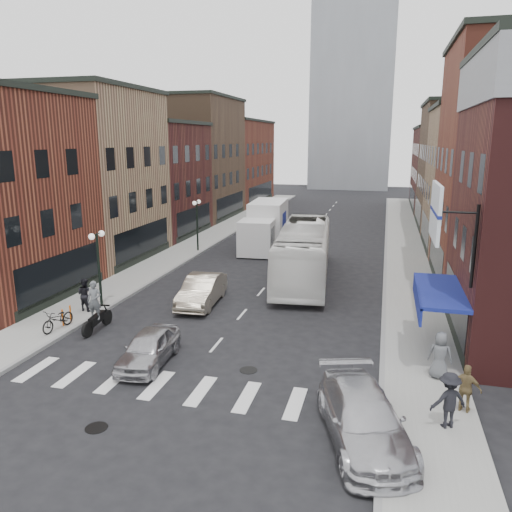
{
  "coord_description": "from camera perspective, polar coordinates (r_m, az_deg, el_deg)",
  "views": [
    {
      "loc": [
        6.76,
        -18.1,
        8.69
      ],
      "look_at": [
        0.6,
        5.54,
        2.97
      ],
      "focal_mm": 35.0,
      "sensor_mm": 36.0,
      "label": 1
    }
  ],
  "objects": [
    {
      "name": "billboard_sign",
      "position": [
        18.87,
        20.09,
        4.57
      ],
      "size": [
        1.52,
        3.0,
        3.7
      ],
      "color": "black",
      "rests_on": "ground"
    },
    {
      "name": "bike_rack",
      "position": [
        25.47,
        -20.83,
        -6.37
      ],
      "size": [
        0.08,
        0.68,
        0.8
      ],
      "color": "#D8590C",
      "rests_on": "sidewalk_left"
    },
    {
      "name": "ped_right_a",
      "position": [
        16.7,
        21.17,
        -15.1
      ],
      "size": [
        1.27,
        0.98,
        1.76
      ],
      "primitive_type": "imported",
      "rotation": [
        0.0,
        0.0,
        3.56
      ],
      "color": "black",
      "rests_on": "sidewalk_right"
    },
    {
      "name": "awning_blue",
      "position": [
        21.58,
        19.79,
        -3.95
      ],
      "size": [
        1.8,
        5.0,
        0.78
      ],
      "color": "navy",
      "rests_on": "ground"
    },
    {
      "name": "ped_left_solo",
      "position": [
        26.92,
        -18.96,
        -4.18
      ],
      "size": [
        0.89,
        0.6,
        1.69
      ],
      "primitive_type": "imported",
      "rotation": [
        0.0,
        0.0,
        2.98
      ],
      "color": "black",
      "rests_on": "sidewalk_left"
    },
    {
      "name": "bldg_right_far_b",
      "position": [
        67.7,
        21.87,
        9.24
      ],
      "size": [
        10.3,
        16.2,
        10.3
      ],
      "color": "#411717",
      "rests_on": "ground"
    },
    {
      "name": "bldg_right_far_a",
      "position": [
        53.8,
        23.73,
        9.37
      ],
      "size": [
        10.3,
        12.2,
        12.3
      ],
      "color": "brown",
      "rests_on": "ground"
    },
    {
      "name": "sedan_left_near",
      "position": [
        20.46,
        -12.17,
        -10.22
      ],
      "size": [
        1.86,
        4.05,
        1.35
      ],
      "primitive_type": "imported",
      "rotation": [
        0.0,
        0.0,
        0.07
      ],
      "color": "#AEADB2",
      "rests_on": "ground"
    },
    {
      "name": "bldg_right_mid_b",
      "position": [
        43.01,
        25.86,
        7.82
      ],
      "size": [
        10.3,
        10.2,
        11.3
      ],
      "color": "#9B7355",
      "rests_on": "ground"
    },
    {
      "name": "sidewalk_right",
      "position": [
        41.05,
        16.7,
        0.49
      ],
      "size": [
        3.0,
        74.0,
        0.15
      ],
      "primitive_type": "cube",
      "color": "gray",
      "rests_on": "ground"
    },
    {
      "name": "curb_right",
      "position": [
        41.03,
        14.6,
        0.51
      ],
      "size": [
        0.2,
        74.0,
        0.16
      ],
      "primitive_type": "cube",
      "color": "gray",
      "rests_on": "ground"
    },
    {
      "name": "streetlamp_near",
      "position": [
        26.88,
        -17.6,
        0.12
      ],
      "size": [
        0.32,
        1.22,
        4.11
      ],
      "color": "black",
      "rests_on": "ground"
    },
    {
      "name": "bldg_left_far_a",
      "position": [
        57.42,
        -7.81,
        11.01
      ],
      "size": [
        10.3,
        12.2,
        13.3
      ],
      "color": "brown",
      "rests_on": "ground"
    },
    {
      "name": "bldg_left_mid_a",
      "position": [
        38.86,
        -19.71,
        8.66
      ],
      "size": [
        10.3,
        10.2,
        12.3
      ],
      "color": "#9B7355",
      "rests_on": "ground"
    },
    {
      "name": "box_truck",
      "position": [
        40.62,
        1.07,
        3.46
      ],
      "size": [
        3.01,
        8.74,
        3.74
      ],
      "rotation": [
        0.0,
        0.0,
        0.07
      ],
      "color": "silver",
      "rests_on": "ground"
    },
    {
      "name": "transit_bus",
      "position": [
        31.61,
        5.48,
        0.45
      ],
      "size": [
        4.2,
        12.9,
        3.53
      ],
      "primitive_type": "imported",
      "rotation": [
        0.0,
        0.0,
        0.1
      ],
      "color": "white",
      "rests_on": "ground"
    },
    {
      "name": "ped_right_c",
      "position": [
        19.69,
        20.29,
        -10.58
      ],
      "size": [
        0.95,
        0.71,
        1.77
      ],
      "primitive_type": "imported",
      "rotation": [
        0.0,
        0.0,
        2.96
      ],
      "color": "#56595E",
      "rests_on": "sidewalk_right"
    },
    {
      "name": "motorcycle_rider",
      "position": [
        24.23,
        -17.87,
        -5.68
      ],
      "size": [
        0.71,
        2.37,
        2.42
      ],
      "rotation": [
        0.0,
        0.0,
        0.13
      ],
      "color": "black",
      "rests_on": "ground"
    },
    {
      "name": "sidewalk_left",
      "position": [
        43.76,
        -6.11,
        1.74
      ],
      "size": [
        3.0,
        74.0,
        0.15
      ],
      "primitive_type": "cube",
      "color": "gray",
      "rests_on": "ground"
    },
    {
      "name": "curb_left",
      "position": [
        43.28,
        -4.25,
        1.55
      ],
      "size": [
        0.2,
        74.0,
        0.16
      ],
      "primitive_type": "cube",
      "color": "gray",
      "rests_on": "ground"
    },
    {
      "name": "crosswalk_stripes",
      "position": [
        18.69,
        -8.69,
        -14.71
      ],
      "size": [
        12.0,
        2.2,
        0.01
      ],
      "primitive_type": "cube",
      "color": "silver",
      "rests_on": "ground"
    },
    {
      "name": "streetlamp_far",
      "position": [
        39.21,
        -6.76,
        4.6
      ],
      "size": [
        0.32,
        1.22,
        4.11
      ],
      "color": "black",
      "rests_on": "ground"
    },
    {
      "name": "ped_right_b",
      "position": [
        17.78,
        22.9,
        -13.77
      ],
      "size": [
        1.03,
        0.74,
        1.59
      ],
      "primitive_type": "imported",
      "rotation": [
        0.0,
        0.0,
        2.81
      ],
      "color": "olive",
      "rests_on": "sidewalk_right"
    },
    {
      "name": "bldg_left_mid_b",
      "position": [
        47.52,
        -12.83,
        8.57
      ],
      "size": [
        10.3,
        10.2,
        10.3
      ],
      "color": "#411717",
      "rests_on": "ground"
    },
    {
      "name": "sedan_left_far",
      "position": [
        27.01,
        -6.21,
        -3.93
      ],
      "size": [
        2.0,
        4.88,
        1.57
      ],
      "primitive_type": "imported",
      "rotation": [
        0.0,
        0.0,
        0.07
      ],
      "color": "#BAAD97",
      "rests_on": "ground"
    },
    {
      "name": "distant_tower",
      "position": [
        97.71,
        11.3,
        22.54
      ],
      "size": [
        14.0,
        14.0,
        50.0
      ],
      "primitive_type": "cube",
      "color": "#9399A0",
      "rests_on": "ground"
    },
    {
      "name": "parked_bicycle",
      "position": [
        24.8,
        -21.69,
        -6.72
      ],
      "size": [
        0.88,
        1.97,
        1.0
      ],
      "primitive_type": "imported",
      "rotation": [
        0.0,
        0.0,
        -0.11
      ],
      "color": "black",
      "rests_on": "sidewalk_left"
    },
    {
      "name": "ground",
      "position": [
        21.19,
        -5.45,
        -11.12
      ],
      "size": [
        160.0,
        160.0,
        0.0
      ],
      "primitive_type": "plane",
      "color": "black",
      "rests_on": "ground"
    },
    {
      "name": "curb_car",
      "position": [
        15.63,
        12.19,
        -17.66
      ],
      "size": [
        3.59,
        5.61,
        1.51
      ],
      "primitive_type": "imported",
      "rotation": [
        0.0,
        0.0,
        0.31
      ],
      "color": "#B8B8BD",
      "rests_on": "ground"
    },
    {
      "name": "bldg_left_far_b",
      "position": [
        70.6,
        -3.41,
        10.68
      ],
      "size": [
        10.3,
        16.2,
        11.3
      ],
      "color": "maroon",
      "rests_on": "ground"
    }
  ]
}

